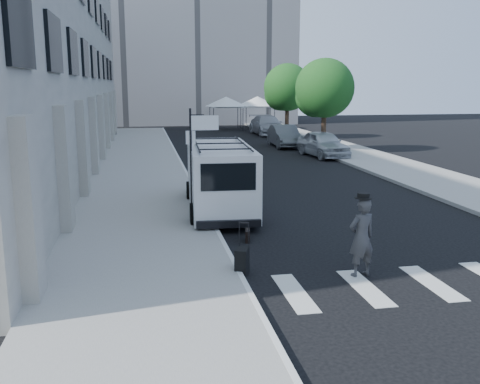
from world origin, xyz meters
name	(u,v)px	position (x,y,z in m)	size (l,w,h in m)	color
ground	(299,249)	(0.00, 0.00, 0.00)	(120.00, 120.00, 0.00)	black
sidewalk_left	(140,164)	(-4.25, 16.00, 0.07)	(4.50, 48.00, 0.15)	gray
sidewalk_right	(343,150)	(9.00, 20.00, 0.07)	(4.00, 56.00, 0.15)	gray
building_far	(192,11)	(2.00, 50.00, 12.50)	(22.00, 12.00, 25.00)	slate
sign_pole	(198,141)	(-2.36, 3.20, 2.65)	(1.03, 0.07, 3.50)	black
tree_near	(322,90)	(7.50, 20.15, 3.97)	(3.80, 3.83, 6.03)	black
tree_far	(286,89)	(7.50, 29.15, 3.97)	(3.80, 3.83, 6.03)	black
tent_left	(226,102)	(4.00, 38.00, 2.71)	(4.00, 4.00, 3.20)	black
tent_right	(257,101)	(7.20, 38.50, 2.71)	(4.00, 4.00, 3.20)	black
businessman	(361,237)	(0.79, -2.27, 0.92)	(0.67, 0.44, 1.85)	#38383B
briefcase	(248,236)	(-1.24, 0.92, 0.17)	(0.12, 0.44, 0.34)	black
suitcase	(242,262)	(-1.90, -1.72, 0.32)	(0.42, 0.51, 1.22)	black
cargo_van	(219,177)	(-1.49, 4.71, 1.21)	(2.46, 6.29, 2.33)	silver
parked_car_a	(323,144)	(6.80, 17.74, 0.79)	(1.87, 4.65, 1.58)	#B1B5BA
parked_car_b	(284,136)	(5.85, 23.24, 0.77)	(1.62, 4.65, 1.53)	#515458
parked_car_c	(267,125)	(6.80, 32.55, 0.83)	(2.34, 5.75, 1.67)	#A9ABB1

